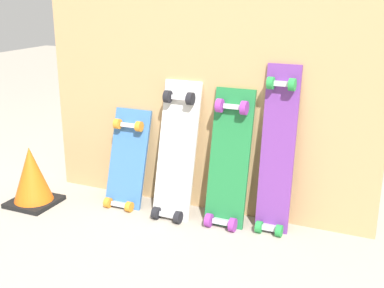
{
  "coord_description": "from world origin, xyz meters",
  "views": [
    {
      "loc": [
        0.96,
        -2.22,
        1.14
      ],
      "look_at": [
        0.0,
        -0.07,
        0.39
      ],
      "focal_mm": 46.42,
      "sensor_mm": 36.0,
      "label": 1
    }
  ],
  "objects_px": {
    "traffic_cone": "(32,177)",
    "skateboard_white": "(176,157)",
    "skateboard_blue": "(127,165)",
    "skateboard_green": "(228,165)",
    "skateboard_purple": "(277,157)"
  },
  "relations": [
    {
      "from": "skateboard_white",
      "to": "skateboard_blue",
      "type": "bearing_deg",
      "value": 178.8
    },
    {
      "from": "skateboard_white",
      "to": "skateboard_green",
      "type": "height_order",
      "value": "skateboard_white"
    },
    {
      "from": "skateboard_purple",
      "to": "traffic_cone",
      "type": "relative_size",
      "value": 2.66
    },
    {
      "from": "skateboard_blue",
      "to": "skateboard_green",
      "type": "bearing_deg",
      "value": 0.97
    },
    {
      "from": "skateboard_blue",
      "to": "traffic_cone",
      "type": "height_order",
      "value": "skateboard_blue"
    },
    {
      "from": "skateboard_white",
      "to": "skateboard_purple",
      "type": "relative_size",
      "value": 0.87
    },
    {
      "from": "skateboard_blue",
      "to": "skateboard_green",
      "type": "distance_m",
      "value": 0.59
    },
    {
      "from": "skateboard_blue",
      "to": "skateboard_green",
      "type": "height_order",
      "value": "skateboard_green"
    },
    {
      "from": "traffic_cone",
      "to": "skateboard_white",
      "type": "bearing_deg",
      "value": 16.06
    },
    {
      "from": "skateboard_green",
      "to": "skateboard_purple",
      "type": "bearing_deg",
      "value": 6.35
    },
    {
      "from": "skateboard_blue",
      "to": "traffic_cone",
      "type": "xyz_separation_m",
      "value": [
        -0.46,
        -0.23,
        -0.06
      ]
    },
    {
      "from": "skateboard_blue",
      "to": "skateboard_purple",
      "type": "relative_size",
      "value": 0.67
    },
    {
      "from": "skateboard_blue",
      "to": "skateboard_white",
      "type": "relative_size",
      "value": 0.77
    },
    {
      "from": "skateboard_white",
      "to": "skateboard_purple",
      "type": "xyz_separation_m",
      "value": [
        0.51,
        0.04,
        0.06
      ]
    },
    {
      "from": "skateboard_blue",
      "to": "skateboard_purple",
      "type": "bearing_deg",
      "value": 2.52
    }
  ]
}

